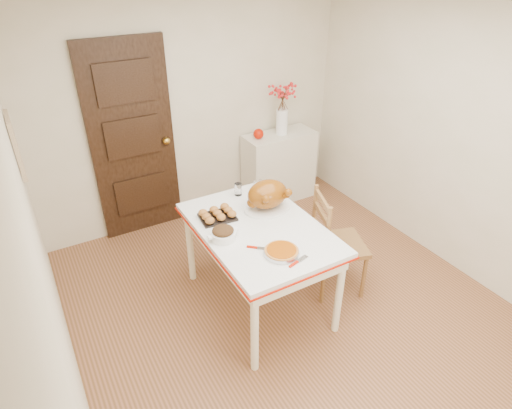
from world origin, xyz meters
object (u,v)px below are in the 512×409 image
sideboard (279,167)px  chair_oak (339,243)px  turkey_platter (267,196)px  pumpkin_pie (282,251)px  kitchen_table (259,266)px

sideboard → chair_oak: chair_oak is taller
chair_oak → turkey_platter: turkey_platter is taller
chair_oak → turkey_platter: bearing=75.1°
turkey_platter → pumpkin_pie: (-0.24, -0.60, -0.10)m
sideboard → kitchen_table: 1.91m
turkey_platter → pumpkin_pie: 0.65m
sideboard → kitchen_table: size_ratio=0.63×
sideboard → pumpkin_pie: 2.29m
kitchen_table → pumpkin_pie: (-0.04, -0.40, 0.43)m
sideboard → chair_oak: size_ratio=0.86×
kitchen_table → turkey_platter: bearing=45.4°
sideboard → turkey_platter: size_ratio=2.07×
chair_oak → pumpkin_pie: bearing=126.3°
turkey_platter → kitchen_table: bearing=-123.7°
sideboard → pumpkin_pie: bearing=-122.3°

